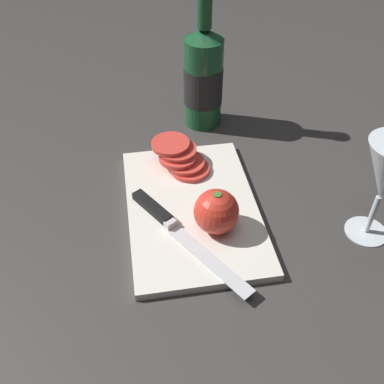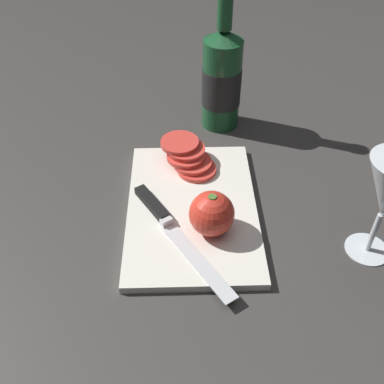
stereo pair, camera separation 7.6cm
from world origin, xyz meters
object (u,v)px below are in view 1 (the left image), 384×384
Objects in this scene: tomato_slice_stack_near at (180,157)px; whole_tomato at (216,212)px; wine_bottle at (203,77)px; knife at (166,221)px.

whole_tomato is at bearing 11.20° from tomato_slice_stack_near.
tomato_slice_stack_near is (0.16, -0.07, -0.07)m from wine_bottle.
knife is 2.16× the size of tomato_slice_stack_near.
wine_bottle is at bearing 155.94° from tomato_slice_stack_near.
knife is at bearing -16.88° from tomato_slice_stack_near.
wine_bottle is at bearing 173.34° from whole_tomato.
knife is 0.16m from tomato_slice_stack_near.
wine_bottle is at bearing 127.10° from knife.
whole_tomato reaches higher than knife.
whole_tomato is 0.17m from tomato_slice_stack_near.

